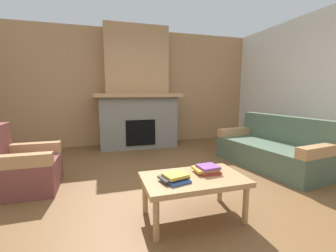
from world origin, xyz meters
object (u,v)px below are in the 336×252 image
at_px(fireplace, 137,96).
at_px(coffee_table, 193,182).
at_px(couch, 272,150).
at_px(armchair, 21,168).

xyz_separation_m(fireplace, coffee_table, (0.02, -3.23, -0.79)).
relative_size(fireplace, couch, 1.42).
xyz_separation_m(couch, armchair, (-3.76, 0.15, 0.01)).
distance_m(couch, coffee_table, 2.20).
height_order(couch, coffee_table, couch).
bearing_deg(couch, fireplace, 132.11).
height_order(fireplace, couch, fireplace).
distance_m(fireplace, couch, 3.02).
xyz_separation_m(fireplace, couch, (1.94, -2.14, -0.88)).
height_order(armchair, coffee_table, armchair).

